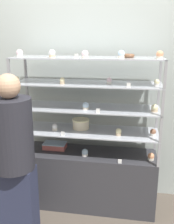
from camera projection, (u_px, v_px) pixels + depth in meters
The scene contains 35 objects.
ground_plane at pixel (87, 203), 3.00m from camera, with size 20.00×20.00×0.00m, color brown.
back_wall at pixel (92, 85), 2.99m from camera, with size 8.00×0.05×2.60m.
display_base at pixel (87, 178), 2.92m from camera, with size 1.48×0.44×0.62m.
display_riser_lower at pixel (87, 132), 2.77m from camera, with size 1.48×0.44×0.25m.
display_riser_middle at pixel (87, 109), 2.70m from camera, with size 1.48×0.44×0.25m.
display_riser_upper at pixel (87, 84), 2.63m from camera, with size 1.48×0.44×0.25m.
display_riser_top at pixel (87, 59), 2.56m from camera, with size 1.48×0.44×0.25m.
layer_cake_centerpiece at pixel (81, 124), 2.81m from camera, with size 0.18×0.18×0.10m.
sheet_cake_frosted at pixel (55, 146), 2.93m from camera, with size 0.25×0.15×0.07m.
cupcake_0 at pixel (26, 147), 2.89m from camera, with size 0.07×0.07×0.08m.
cupcake_1 at pixel (85, 153), 2.75m from camera, with size 0.07×0.07×0.08m.
cupcake_2 at pixel (151, 157), 2.65m from camera, with size 0.07×0.07×0.08m.
price_tag_0 at pixel (120, 161), 2.58m from camera, with size 0.04×0.00×0.04m.
cupcake_3 at pixel (24, 125), 2.83m from camera, with size 0.06×0.06×0.07m.
cupcake_4 at pixel (55, 127), 2.75m from camera, with size 0.06×0.06×0.07m.
cupcake_5 at pixel (119, 132), 2.61m from camera, with size 0.06×0.06×0.07m.
cupcake_6 at pixel (153, 133), 2.60m from camera, with size 0.06×0.06×0.07m.
price_tag_1 at pixel (63, 134), 2.60m from camera, with size 0.04×0.00×0.04m.
cupcake_7 at pixel (20, 104), 2.68m from camera, with size 0.06×0.06×0.07m.
cupcake_8 at pixel (85, 106), 2.61m from camera, with size 0.06×0.06×0.07m.
cupcake_9 at pixel (155, 108), 2.53m from camera, with size 0.06×0.06×0.07m.
price_tag_2 at pixel (98, 111), 2.48m from camera, with size 0.04×0.00×0.04m.
cupcake_10 at pixel (17, 80), 2.63m from camera, with size 0.05×0.05×0.07m.
cupcake_11 at pixel (62, 81), 2.56m from camera, with size 0.05×0.05×0.07m.
cupcake_12 at pixel (109, 81), 2.55m from camera, with size 0.05×0.05×0.07m.
cupcake_13 at pixel (157, 83), 2.44m from camera, with size 0.05×0.05×0.07m.
price_tag_3 at pixel (129, 85), 2.37m from camera, with size 0.04×0.00×0.04m.
cupcake_14 at pixel (20, 53), 2.62m from camera, with size 0.07×0.07×0.07m.
cupcake_15 at pixel (52, 54), 2.55m from camera, with size 0.07×0.07×0.07m.
cupcake_16 at pixel (85, 54), 2.44m from camera, with size 0.07×0.07×0.07m.
cupcake_17 at pixel (121, 54), 2.45m from camera, with size 0.07×0.07×0.07m.
cupcake_18 at pixel (160, 55), 2.35m from camera, with size 0.07×0.07×0.07m.
price_tag_4 at pixel (76, 56), 2.37m from camera, with size 0.04×0.00×0.04m.
donut_glazed at pixel (129, 56), 2.51m from camera, with size 0.11×0.11×0.03m.
customer_figure at pixel (14, 156), 2.27m from camera, with size 0.36×0.36×1.55m.
Camera 1 is at (0.43, -2.57, 1.81)m, focal length 42.00 mm.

